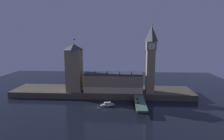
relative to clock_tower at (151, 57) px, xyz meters
name	(u,v)px	position (x,y,z in m)	size (l,w,h in m)	color
ground_plane	(98,105)	(-57.07, -26.03, -48.62)	(400.00, 400.00, 0.00)	black
embankment	(102,92)	(-57.07, 12.97, -45.13)	(220.00, 42.00, 6.98)	#4C4438
parliament_hall	(113,82)	(-42.48, 5.37, -30.46)	(68.31, 22.13, 26.90)	#8E7A56
clock_tower	(151,57)	(0.00, 0.00, 0.00)	(11.19, 11.30, 78.56)	#8E7A56
victoria_tower	(74,68)	(-89.20, 4.24, -13.31)	(17.89, 17.89, 62.41)	#8E7A56
bridge	(140,104)	(-13.48, -31.03, -44.09)	(10.47, 46.00, 6.52)	#4C7560
car_northbound_lead	(137,99)	(-15.79, -23.56, -41.45)	(2.02, 3.86, 1.40)	#235633
car_northbound_trail	(138,103)	(-15.79, -35.38, -41.43)	(1.86, 4.19, 1.44)	navy
pedestrian_mid_walk	(144,100)	(-8.88, -27.92, -41.11)	(0.38, 0.38, 1.86)	black
pedestrian_far_rail	(135,96)	(-18.09, -15.90, -41.25)	(0.38, 0.38, 1.63)	black
street_lamp_near	(136,103)	(-18.49, -45.75, -38.25)	(1.34, 0.60, 6.15)	#2D3333
street_lamp_far	(134,94)	(-18.49, -16.31, -37.91)	(1.34, 0.60, 6.71)	#2D3333
boat_upstream	(108,105)	(-46.75, -27.78, -47.01)	(16.07, 8.42, 4.42)	white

